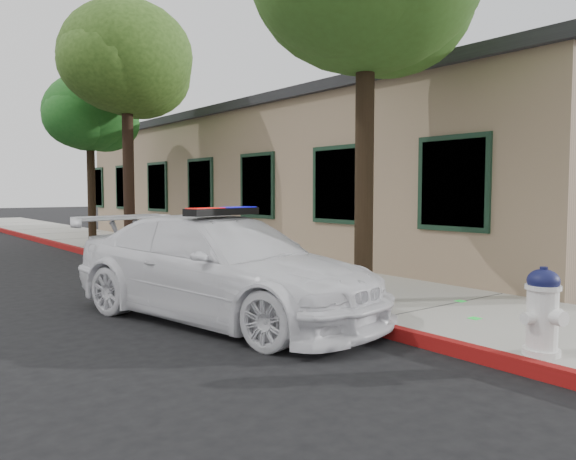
# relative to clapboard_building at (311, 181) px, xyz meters

# --- Properties ---
(ground) EXTENTS (120.00, 120.00, 0.00)m
(ground) POSITION_rel_clapboard_building_xyz_m (-6.69, -9.00, -2.13)
(ground) COLOR black
(ground) RESTS_ON ground
(sidewalk) EXTENTS (3.20, 60.00, 0.15)m
(sidewalk) POSITION_rel_clapboard_building_xyz_m (-5.09, -6.00, -2.05)
(sidewalk) COLOR gray
(sidewalk) RESTS_ON ground
(red_curb) EXTENTS (0.14, 60.00, 0.16)m
(red_curb) POSITION_rel_clapboard_building_xyz_m (-6.63, -6.00, -2.05)
(red_curb) COLOR maroon
(red_curb) RESTS_ON ground
(clapboard_building) EXTENTS (7.30, 20.89, 4.24)m
(clapboard_building) POSITION_rel_clapboard_building_xyz_m (0.00, 0.00, 0.00)
(clapboard_building) COLOR #9D8066
(clapboard_building) RESTS_ON ground
(police_car) EXTENTS (3.17, 5.40, 1.59)m
(police_car) POSITION_rel_clapboard_building_xyz_m (-7.71, -7.22, -1.39)
(police_car) COLOR white
(police_car) RESTS_ON ground
(fire_hydrant) EXTENTS (0.52, 0.45, 0.90)m
(fire_hydrant) POSITION_rel_clapboard_building_xyz_m (-6.34, -11.17, -1.52)
(fire_hydrant) COLOR white
(fire_hydrant) RESTS_ON sidewalk
(street_tree_mid) EXTENTS (3.67, 3.46, 6.61)m
(street_tree_mid) POSITION_rel_clapboard_building_xyz_m (-5.98, 0.43, 3.00)
(street_tree_mid) COLOR black
(street_tree_mid) RESTS_ON sidewalk
(street_tree_far) EXTENTS (2.98, 2.76, 5.22)m
(street_tree_far) POSITION_rel_clapboard_building_xyz_m (-5.97, 3.30, 1.94)
(street_tree_far) COLOR black
(street_tree_far) RESTS_ON sidewalk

